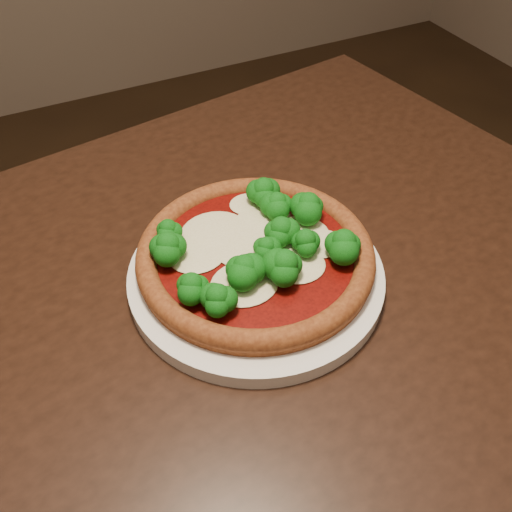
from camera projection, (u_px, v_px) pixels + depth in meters
name	position (u px, v px, depth m)	size (l,w,h in m)	color
dining_table	(222.00, 382.00, 0.68)	(1.22, 1.00, 0.75)	black
plate	(256.00, 275.00, 0.65)	(0.29, 0.29, 0.02)	white
pizza	(257.00, 251.00, 0.64)	(0.27, 0.27, 0.06)	brown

